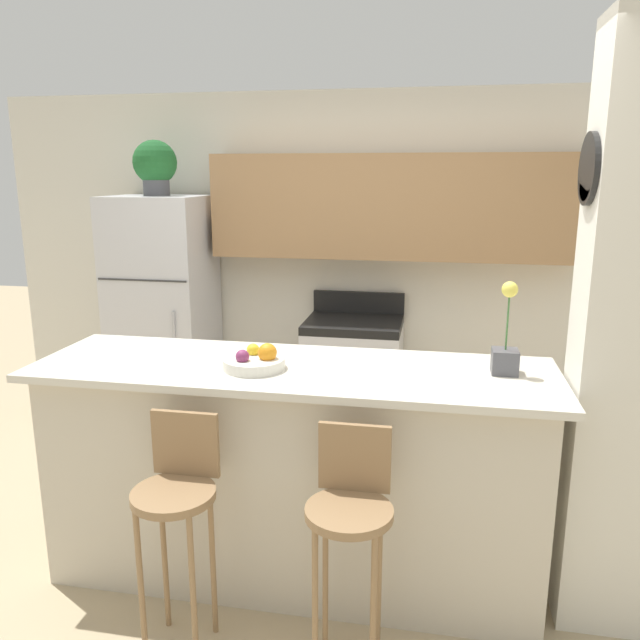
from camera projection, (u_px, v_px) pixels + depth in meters
name	position (u px, v px, depth m)	size (l,w,h in m)	color
ground_plane	(294.00, 572.00, 3.14)	(14.00, 14.00, 0.00)	tan
wall_back	(369.00, 240.00, 4.66)	(5.60, 0.38, 2.55)	silver
pillar_right	(621.00, 342.00, 2.56)	(0.38, 0.32, 2.55)	silver
counter_bar	(293.00, 473.00, 3.01)	(2.42, 0.73, 1.09)	beige
refrigerator	(164.00, 315.00, 4.78)	(0.70, 0.67, 1.79)	silver
stove_range	(353.00, 378.00, 4.65)	(0.70, 0.59, 1.07)	silver
bar_stool_left	(178.00, 498.00, 2.53)	(0.34, 0.34, 1.00)	olive
bar_stool_right	(350.00, 516.00, 2.40)	(0.34, 0.34, 1.00)	olive
potted_plant_on_fridge	(155.00, 165.00, 4.52)	(0.32, 0.32, 0.40)	#4C4C51
orchid_vase	(506.00, 347.00, 2.75)	(0.11, 0.11, 0.42)	#4C4C51
fruit_bowl	(255.00, 361.00, 2.84)	(0.28, 0.28, 0.12)	silver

